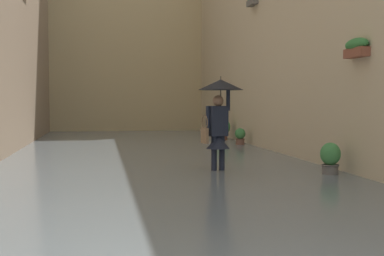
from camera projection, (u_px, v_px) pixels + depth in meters
name	position (u px, v px, depth m)	size (l,w,h in m)	color
ground_plane	(149.00, 159.00, 13.88)	(60.00, 60.00, 0.00)	gray
flood_water	(149.00, 157.00, 13.88)	(8.12, 28.53, 0.12)	slate
building_facade_left	(310.00, 3.00, 14.44)	(2.04, 26.53, 8.68)	beige
person_wading	(219.00, 108.00, 10.73)	(0.95, 0.95, 2.10)	#4C4233
potted_plant_mid_left	(240.00, 137.00, 17.10)	(0.35, 0.35, 0.67)	brown
potted_plant_far_left	(330.00, 160.00, 10.20)	(0.40, 0.40, 0.75)	#66605B
potted_plant_near_left	(222.00, 129.00, 19.08)	(0.61, 0.61, 0.92)	brown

